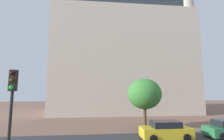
% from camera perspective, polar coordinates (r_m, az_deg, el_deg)
% --- Properties ---
extents(landmark_building, '(26.76, 14.06, 38.30)m').
position_cam_1_polar(landmark_building, '(34.95, 3.76, 4.77)').
color(landmark_building, beige).
rests_on(landmark_building, ground_plane).
extents(car_yellow, '(4.25, 1.99, 1.54)m').
position_cam_1_polar(car_yellow, '(15.77, 18.04, -19.26)').
color(car_yellow, gold).
rests_on(car_yellow, ground_plane).
extents(traffic_light_pole, '(0.28, 0.34, 4.98)m').
position_cam_1_polar(traffic_light_pole, '(8.15, -31.54, -10.61)').
color(traffic_light_pole, black).
rests_on(traffic_light_pole, ground_plane).
extents(tree_curb_far, '(3.70, 3.70, 5.47)m').
position_cam_1_polar(tree_curb_far, '(18.69, 11.16, -8.13)').
color(tree_curb_far, '#4C3823').
rests_on(tree_curb_far, ground_plane).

